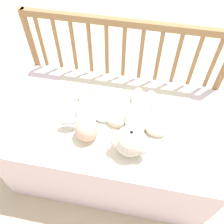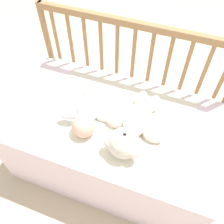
# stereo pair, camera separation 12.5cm
# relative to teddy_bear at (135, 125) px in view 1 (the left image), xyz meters

# --- Properties ---
(ground_plane) EXTENTS (12.00, 12.00, 0.00)m
(ground_plane) POSITION_rel_teddy_bear_xyz_m (-0.13, 0.05, -0.54)
(ground_plane) COLOR #C6B293
(crib_mattress) EXTENTS (1.13, 0.64, 0.48)m
(crib_mattress) POSITION_rel_teddy_bear_xyz_m (-0.13, 0.05, -0.30)
(crib_mattress) COLOR silver
(crib_mattress) RESTS_ON ground_plane
(crib_rail) EXTENTS (1.13, 0.04, 0.85)m
(crib_rail) POSITION_rel_teddy_bear_xyz_m (-0.13, 0.40, 0.06)
(crib_rail) COLOR #997047
(crib_rail) RESTS_ON ground_plane
(blanket) EXTENTS (0.76, 0.54, 0.01)m
(blanket) POSITION_rel_teddy_bear_xyz_m (-0.10, 0.07, -0.06)
(blanket) COLOR silver
(blanket) RESTS_ON crib_mattress
(teddy_bear) EXTENTS (0.30, 0.45, 0.15)m
(teddy_bear) POSITION_rel_teddy_bear_xyz_m (0.00, 0.00, 0.00)
(teddy_bear) COLOR silver
(teddy_bear) RESTS_ON crib_mattress
(baby) EXTENTS (0.27, 0.37, 0.12)m
(baby) POSITION_rel_teddy_bear_xyz_m (-0.25, 0.02, -0.02)
(baby) COLOR white
(baby) RESTS_ON crib_mattress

